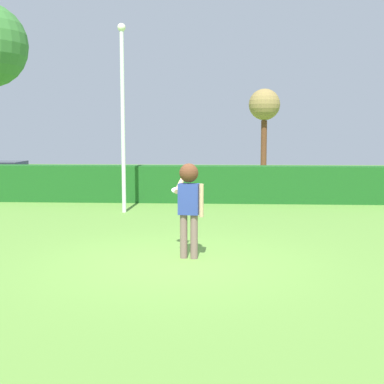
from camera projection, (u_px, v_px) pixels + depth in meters
name	position (u px, v px, depth m)	size (l,w,h in m)	color
ground_plane	(178.00, 262.00, 9.42)	(60.00, 60.00, 0.00)	#64953B
person	(189.00, 197.00, 9.60)	(0.56, 0.80, 1.80)	#7B5F57
frisbee	(178.00, 190.00, 10.37)	(0.25, 0.24, 0.10)	white
lamppost	(123.00, 109.00, 15.07)	(0.24, 0.24, 5.51)	silver
hedge_row	(199.00, 184.00, 17.69)	(25.19, 0.90, 1.25)	#1B571C
birch_tree	(264.00, 108.00, 25.30)	(1.54, 1.54, 4.55)	brown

